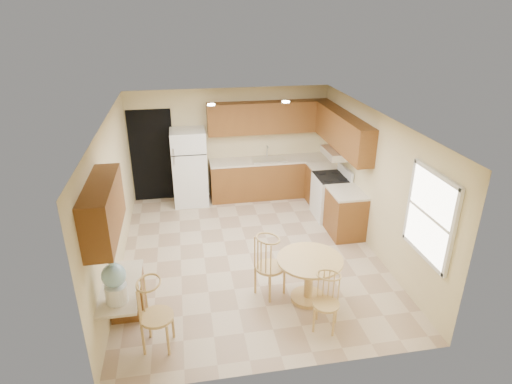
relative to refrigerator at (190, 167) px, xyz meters
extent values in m
plane|color=#C4AD8E|center=(0.95, -2.40, -0.85)|extent=(5.50, 5.50, 0.00)
cube|color=white|center=(0.95, -2.40, 1.65)|extent=(4.50, 5.50, 0.02)
cube|color=beige|center=(0.95, 0.35, 0.40)|extent=(4.50, 0.02, 2.50)
cube|color=beige|center=(0.95, -5.15, 0.40)|extent=(4.50, 0.02, 2.50)
cube|color=beige|center=(-1.30, -2.40, 0.40)|extent=(0.02, 5.50, 2.50)
cube|color=beige|center=(3.20, -2.40, 0.40)|extent=(0.02, 5.50, 2.50)
cube|color=black|center=(-0.80, 0.34, 0.20)|extent=(0.90, 0.02, 2.10)
cube|color=brown|center=(1.83, 0.05, -0.41)|extent=(2.75, 0.60, 0.87)
cube|color=beige|center=(1.83, 0.05, 0.04)|extent=(2.75, 0.63, 0.04)
cube|color=brown|center=(2.90, -0.54, -0.41)|extent=(0.60, 0.59, 0.87)
cube|color=beige|center=(2.90, -0.54, 0.04)|extent=(0.63, 0.59, 0.04)
cube|color=brown|center=(2.90, -2.00, -0.41)|extent=(0.60, 0.80, 0.87)
cube|color=beige|center=(2.90, -2.00, 0.04)|extent=(0.63, 0.80, 0.04)
cube|color=brown|center=(1.83, 0.19, 1.00)|extent=(2.75, 0.33, 0.70)
cube|color=brown|center=(3.04, -1.19, 1.00)|extent=(0.33, 2.42, 0.70)
cube|color=brown|center=(-1.13, -4.00, 1.00)|extent=(0.33, 1.40, 0.70)
cube|color=silver|center=(1.80, 0.05, 0.06)|extent=(0.78, 0.44, 0.01)
cube|color=silver|center=(2.95, -1.22, 0.57)|extent=(0.50, 0.76, 0.14)
cube|color=brown|center=(-1.05, -3.72, -0.49)|extent=(0.48, 0.42, 0.72)
cube|color=beige|center=(-1.05, -4.10, -0.10)|extent=(0.50, 1.20, 0.04)
cube|color=white|center=(3.18, -4.25, 0.65)|extent=(0.05, 1.00, 1.20)
cube|color=white|center=(3.17, -4.25, 1.27)|extent=(0.05, 1.10, 0.06)
cube|color=white|center=(3.17, -4.25, 0.03)|extent=(0.05, 1.10, 0.06)
cube|color=white|center=(3.17, -4.78, 0.65)|extent=(0.05, 0.06, 1.28)
cube|color=white|center=(3.17, -3.72, 0.65)|extent=(0.05, 0.06, 1.28)
cylinder|color=white|center=(0.45, -1.20, 1.64)|extent=(0.14, 0.14, 0.02)
cylinder|color=white|center=(1.85, -1.20, 1.64)|extent=(0.14, 0.14, 0.02)
cube|color=white|center=(0.00, 0.00, 0.00)|extent=(0.75, 0.70, 1.70)
cube|color=black|center=(0.00, -0.35, 0.40)|extent=(0.73, 0.01, 0.02)
cube|color=silver|center=(-0.31, -0.36, 0.30)|extent=(0.03, 0.03, 0.18)
cube|color=silver|center=(-0.31, -0.36, 0.50)|extent=(0.03, 0.03, 0.14)
cube|color=white|center=(2.87, -1.22, -0.40)|extent=(0.65, 0.76, 0.90)
cube|color=black|center=(2.87, -1.22, 0.06)|extent=(0.64, 0.75, 0.02)
cube|color=white|center=(3.15, -1.22, 0.15)|extent=(0.06, 0.76, 0.18)
cylinder|color=tan|center=(1.62, -3.85, -0.82)|extent=(0.53, 0.53, 0.06)
cylinder|color=tan|center=(1.62, -3.85, -0.50)|extent=(0.13, 0.13, 0.65)
cylinder|color=tan|center=(1.62, -3.85, -0.14)|extent=(0.98, 0.98, 0.04)
cylinder|color=tan|center=(1.07, -3.60, -0.37)|extent=(0.44, 0.44, 0.04)
cylinder|color=tan|center=(0.91, -3.44, -0.61)|extent=(0.04, 0.04, 0.48)
cylinder|color=tan|center=(1.23, -3.44, -0.61)|extent=(0.04, 0.04, 0.48)
cylinder|color=tan|center=(0.91, -3.76, -0.61)|extent=(0.04, 0.04, 0.48)
cylinder|color=tan|center=(1.23, -3.76, -0.61)|extent=(0.04, 0.04, 0.48)
cylinder|color=tan|center=(1.67, -4.50, -0.45)|extent=(0.37, 0.37, 0.04)
cylinder|color=tan|center=(1.54, -4.37, -0.65)|extent=(0.03, 0.03, 0.40)
cylinder|color=tan|center=(1.80, -4.37, -0.65)|extent=(0.03, 0.03, 0.40)
cylinder|color=tan|center=(1.54, -4.63, -0.65)|extent=(0.03, 0.03, 0.40)
cylinder|color=tan|center=(1.80, -4.63, -0.65)|extent=(0.03, 0.03, 0.40)
cylinder|color=tan|center=(-0.60, -4.45, -0.37)|extent=(0.44, 0.44, 0.04)
cylinder|color=tan|center=(-0.76, -4.29, -0.61)|extent=(0.04, 0.04, 0.48)
cylinder|color=tan|center=(-0.44, -4.29, -0.61)|extent=(0.04, 0.04, 0.48)
cylinder|color=tan|center=(-0.76, -4.61, -0.61)|extent=(0.04, 0.04, 0.48)
cylinder|color=tan|center=(-0.44, -4.61, -0.61)|extent=(0.04, 0.04, 0.48)
cylinder|color=white|center=(-1.05, -4.42, 0.04)|extent=(0.28, 0.28, 0.23)
sphere|color=#94CCE4|center=(-1.05, -4.42, 0.30)|extent=(0.30, 0.30, 0.30)
cylinder|color=#94CCE4|center=(-1.05, -4.42, 0.49)|extent=(0.07, 0.07, 0.08)
camera|label=1|loc=(-0.11, -8.99, 3.33)|focal=30.00mm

